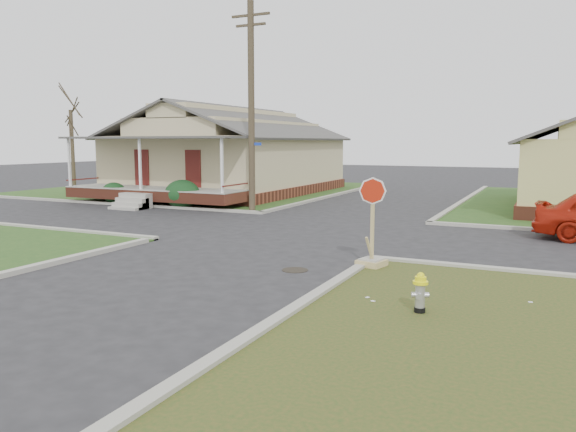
% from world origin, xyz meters
% --- Properties ---
extents(ground, '(120.00, 120.00, 0.00)m').
position_xyz_m(ground, '(0.00, 0.00, 0.00)').
color(ground, '#262528').
rests_on(ground, ground).
extents(verge_far_left, '(19.00, 19.00, 0.05)m').
position_xyz_m(verge_far_left, '(-13.00, 18.00, 0.03)').
color(verge_far_left, '#274C1B').
rests_on(verge_far_left, ground).
extents(curbs, '(80.00, 40.00, 0.12)m').
position_xyz_m(curbs, '(0.00, 5.00, 0.00)').
color(curbs, '#A7A597').
rests_on(curbs, ground).
extents(manhole, '(0.64, 0.64, 0.01)m').
position_xyz_m(manhole, '(2.20, -0.50, 0.01)').
color(manhole, black).
rests_on(manhole, ground).
extents(corner_house, '(10.10, 15.50, 5.30)m').
position_xyz_m(corner_house, '(-10.00, 16.68, 2.28)').
color(corner_house, brown).
rests_on(corner_house, ground).
extents(utility_pole, '(1.80, 0.28, 9.00)m').
position_xyz_m(utility_pole, '(-4.20, 8.90, 4.66)').
color(utility_pole, '#403425').
rests_on(utility_pole, ground).
extents(tree_far_left, '(0.22, 0.22, 4.90)m').
position_xyz_m(tree_far_left, '(-18.00, 12.00, 2.50)').
color(tree_far_left, '#403425').
rests_on(tree_far_left, verge_far_left).
extents(fire_hydrant, '(0.27, 0.27, 0.74)m').
position_xyz_m(fire_hydrant, '(5.71, -2.75, 0.45)').
color(fire_hydrant, black).
rests_on(fire_hydrant, ground).
extents(stop_sign, '(0.62, 0.61, 2.20)m').
position_xyz_m(stop_sign, '(3.80, 0.56, 0.52)').
color(stop_sign, tan).
rests_on(stop_sign, ground).
extents(hedge_left, '(1.38, 1.13, 1.05)m').
position_xyz_m(hedge_left, '(-12.13, 8.94, 0.58)').
color(hedge_left, '#143918').
rests_on(hedge_left, verge_far_left).
extents(hedge_right, '(1.59, 1.31, 1.22)m').
position_xyz_m(hedge_right, '(-7.98, 8.96, 0.66)').
color(hedge_right, '#143918').
rests_on(hedge_right, verge_far_left).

